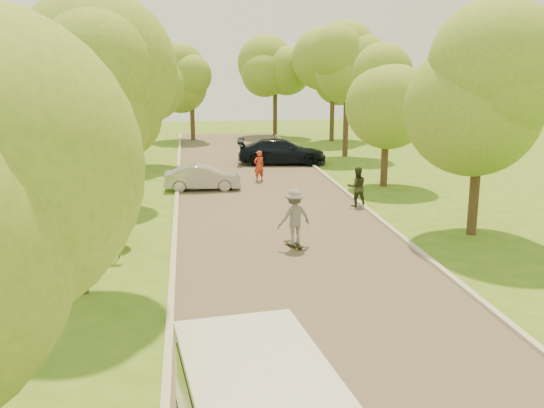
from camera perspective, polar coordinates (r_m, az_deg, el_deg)
ground at (r=16.87m, az=4.57°, el=-8.42°), size 100.00×100.00×0.00m
road at (r=24.35m, az=0.50°, el=-1.51°), size 8.00×60.00×0.01m
curb_left at (r=24.09m, az=-9.07°, el=-1.71°), size 0.18×60.00×0.12m
curb_right at (r=25.24m, az=9.63°, el=-1.04°), size 0.18×60.00×0.12m
street_sign at (r=19.97m, az=-14.42°, el=-0.64°), size 0.55×0.06×2.17m
red_shrub at (r=21.58m, az=-15.25°, el=-0.93°), size 1.70×1.70×1.95m
tree_l_mida at (r=16.55m, az=-17.97°, el=9.01°), size 4.71×4.60×7.39m
tree_l_midb at (r=27.53m, az=-15.14°, el=9.42°), size 4.30×4.20×6.62m
tree_l_far at (r=37.40m, az=-12.73°, el=11.81°), size 4.92×4.80×7.79m
tree_r_mida at (r=22.86m, az=19.75°, el=10.80°), size 5.13×5.00×7.95m
tree_r_midb at (r=31.00m, az=11.17°, el=10.56°), size 4.51×4.40×7.01m
tree_r_far at (r=40.72m, az=7.43°, el=12.63°), size 5.33×5.20×8.34m
tree_bg_a at (r=45.59m, az=-15.00°, el=11.71°), size 5.12×5.00×7.72m
tree_bg_b at (r=48.71m, az=6.03°, el=12.41°), size 5.12×5.00×7.95m
tree_bg_c at (r=49.30m, az=-7.36°, el=11.79°), size 4.92×4.80×7.33m
tree_bg_d at (r=51.86m, az=0.54°, el=12.29°), size 5.12×5.00×7.72m
silver_sedan at (r=30.16m, az=-6.54°, el=2.49°), size 3.78×1.44×1.23m
dark_sedan at (r=37.55m, az=0.94°, el=4.97°), size 5.69×2.91×1.58m
longboard at (r=20.82m, az=2.08°, el=-3.81°), size 0.60×1.01×0.11m
skateboarder at (r=20.55m, az=2.10°, el=-1.22°), size 1.41×1.10×1.91m
person_striped at (r=32.10m, az=-1.24°, el=3.59°), size 0.70×0.59×1.64m
person_olive at (r=26.72m, az=8.00°, el=1.61°), size 0.86×0.68×1.75m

